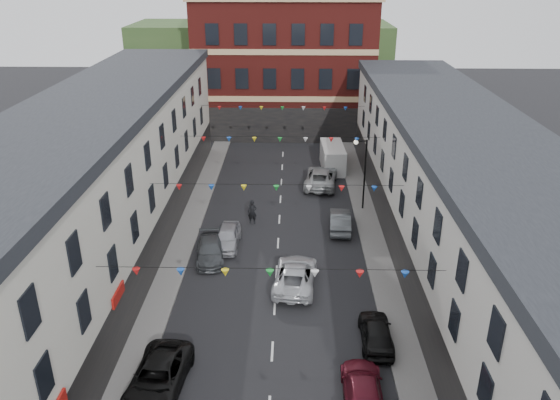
# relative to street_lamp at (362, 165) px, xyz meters

# --- Properties ---
(ground) EXTENTS (160.00, 160.00, 0.00)m
(ground) POSITION_rel_street_lamp_xyz_m (-6.55, -14.00, -3.90)
(ground) COLOR black
(ground) RESTS_ON ground
(pavement_left) EXTENTS (1.80, 64.00, 0.15)m
(pavement_left) POSITION_rel_street_lamp_xyz_m (-13.45, -12.00, -3.83)
(pavement_left) COLOR #605E5B
(pavement_left) RESTS_ON ground
(pavement_right) EXTENTS (1.80, 64.00, 0.15)m
(pavement_right) POSITION_rel_street_lamp_xyz_m (0.35, -12.00, -3.83)
(pavement_right) COLOR #605E5B
(pavement_right) RESTS_ON ground
(terrace_left) EXTENTS (8.40, 56.00, 10.70)m
(terrace_left) POSITION_rel_street_lamp_xyz_m (-18.33, -13.00, 1.44)
(terrace_left) COLOR beige
(terrace_left) RESTS_ON ground
(terrace_right) EXTENTS (8.40, 56.00, 9.70)m
(terrace_right) POSITION_rel_street_lamp_xyz_m (5.23, -13.00, 0.95)
(terrace_right) COLOR #B9B6AE
(terrace_right) RESTS_ON ground
(civic_building) EXTENTS (20.60, 13.30, 18.50)m
(civic_building) POSITION_rel_street_lamp_xyz_m (-6.55, 23.95, 4.23)
(civic_building) COLOR maroon
(civic_building) RESTS_ON ground
(clock_tower) EXTENTS (5.60, 5.60, 30.00)m
(clock_tower) POSITION_rel_street_lamp_xyz_m (-14.05, 21.00, 11.03)
(clock_tower) COLOR maroon
(clock_tower) RESTS_ON ground
(distant_hill) EXTENTS (40.00, 14.00, 10.00)m
(distant_hill) POSITION_rel_street_lamp_xyz_m (-10.55, 48.00, 1.10)
(distant_hill) COLOR #2F4D23
(distant_hill) RESTS_ON ground
(street_lamp) EXTENTS (1.10, 0.36, 6.00)m
(street_lamp) POSITION_rel_street_lamp_xyz_m (0.00, 0.00, 0.00)
(street_lamp) COLOR black
(street_lamp) RESTS_ON ground
(car_left_c) EXTENTS (2.83, 5.43, 1.46)m
(car_left_c) POSITION_rel_street_lamp_xyz_m (-11.84, -20.95, -3.17)
(car_left_c) COLOR black
(car_left_c) RESTS_ON ground
(car_left_d) EXTENTS (2.40, 4.70, 1.31)m
(car_left_d) POSITION_rel_street_lamp_xyz_m (-11.15, -8.34, -3.25)
(car_left_d) COLOR #414549
(car_left_d) RESTS_ON ground
(car_left_e) EXTENTS (1.81, 4.24, 1.43)m
(car_left_e) POSITION_rel_street_lamp_xyz_m (-10.15, -6.49, -3.19)
(car_left_e) COLOR #A0A1A9
(car_left_e) RESTS_ON ground
(car_right_c) EXTENTS (2.01, 4.67, 1.34)m
(car_right_c) POSITION_rel_street_lamp_xyz_m (-2.27, -21.42, -3.23)
(car_right_c) COLOR #54101D
(car_right_c) RESTS_ON ground
(car_right_d) EXTENTS (1.73, 4.13, 1.40)m
(car_right_d) POSITION_rel_street_lamp_xyz_m (-1.05, -17.19, -3.21)
(car_right_d) COLOR black
(car_right_d) RESTS_ON ground
(car_right_e) EXTENTS (1.77, 4.45, 1.44)m
(car_right_e) POSITION_rel_street_lamp_xyz_m (-1.90, -3.63, -3.18)
(car_right_e) COLOR #565B5E
(car_right_e) RESTS_ON ground
(car_right_f) EXTENTS (3.45, 6.20, 1.64)m
(car_right_f) POSITION_rel_street_lamp_xyz_m (-2.95, 5.23, -3.08)
(car_right_f) COLOR #9C9EA0
(car_right_f) RESTS_ON ground
(moving_car) EXTENTS (3.01, 5.61, 1.50)m
(moving_car) POSITION_rel_street_lamp_xyz_m (-5.33, -11.56, -3.16)
(moving_car) COLOR silver
(moving_car) RESTS_ON ground
(white_van) EXTENTS (2.26, 5.44, 2.38)m
(white_van) POSITION_rel_street_lamp_xyz_m (-1.61, 9.74, -2.72)
(white_van) COLOR silver
(white_van) RESTS_ON ground
(pedestrian) EXTENTS (0.75, 0.54, 1.91)m
(pedestrian) POSITION_rel_street_lamp_xyz_m (-8.63, -2.73, -2.95)
(pedestrian) COLOR black
(pedestrian) RESTS_ON ground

